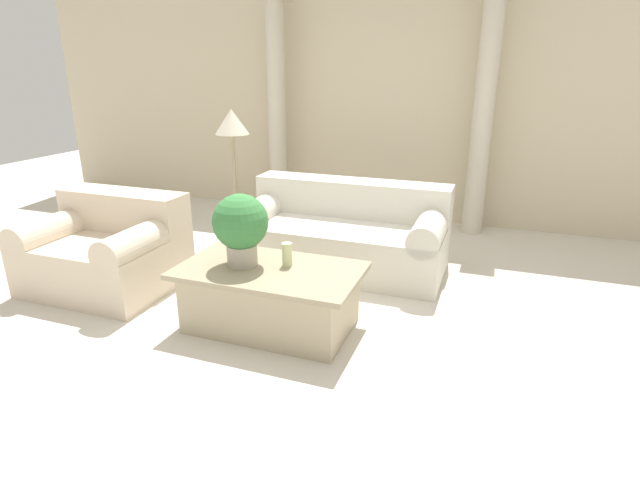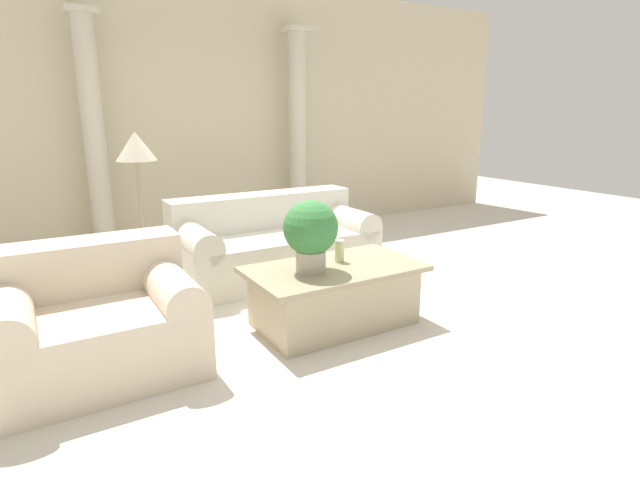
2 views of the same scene
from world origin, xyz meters
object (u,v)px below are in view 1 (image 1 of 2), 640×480
coffee_table (271,297)px  potted_plant (241,225)px  loveseat (108,248)px  floor_lamp (232,130)px  sofa_long (344,233)px

coffee_table → potted_plant: size_ratio=2.49×
coffee_table → loveseat: bearing=173.0°
floor_lamp → sofa_long: bearing=-4.9°
sofa_long → coffee_table: sofa_long is taller
sofa_long → loveseat: same height
potted_plant → floor_lamp: size_ratio=0.37×
loveseat → coffee_table: (1.68, -0.21, -0.10)m
coffee_table → potted_plant: 0.58m
sofa_long → coffee_table: 1.38m
potted_plant → coffee_table: bearing=2.9°
sofa_long → loveseat: size_ratio=1.61×
potted_plant → floor_lamp: 1.79m
coffee_table → floor_lamp: bearing=126.7°
sofa_long → potted_plant: bearing=-104.1°
sofa_long → potted_plant: (-0.35, -1.38, 0.45)m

